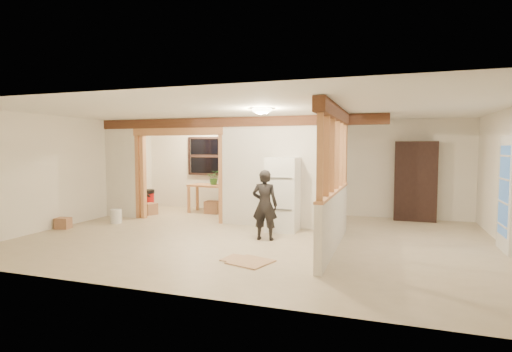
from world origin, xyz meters
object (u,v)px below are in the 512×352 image
(woman, at_px, (265,205))
(bookshelf, at_px, (415,181))
(work_table, at_px, (211,199))
(refrigerator, at_px, (283,194))
(shop_vac, at_px, (147,200))

(woman, relative_size, bookshelf, 0.70)
(woman, xyz_separation_m, work_table, (-2.39, 2.69, -0.30))
(refrigerator, bearing_deg, shop_vac, 162.35)
(shop_vac, bearing_deg, woman, -28.72)
(refrigerator, bearing_deg, work_table, 145.11)
(shop_vac, distance_m, bookshelf, 7.19)
(woman, bearing_deg, refrigerator, -99.98)
(bookshelf, bearing_deg, shop_vac, -173.50)
(refrigerator, xyz_separation_m, bookshelf, (2.76, 2.19, 0.18))
(woman, bearing_deg, bookshelf, -135.53)
(refrigerator, height_order, woman, refrigerator)
(refrigerator, distance_m, work_table, 3.09)
(work_table, distance_m, bookshelf, 5.32)
(woman, relative_size, work_table, 1.11)
(work_table, bearing_deg, woman, -43.82)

